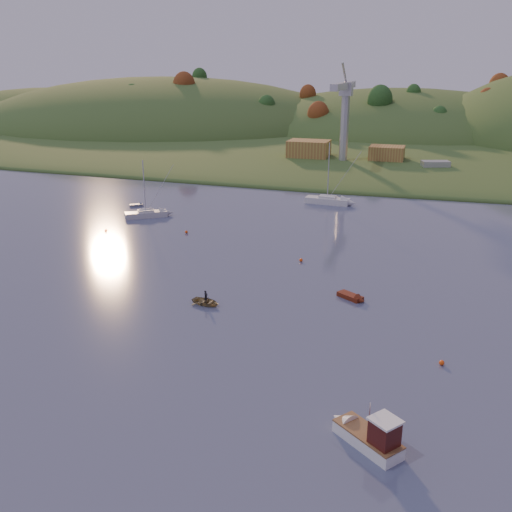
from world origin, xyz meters
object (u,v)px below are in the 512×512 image
(red_tender, at_px, (355,298))
(grey_dinghy, at_px, (139,205))
(sailboat_far, at_px, (327,200))
(canoe, at_px, (206,302))
(sailboat_near, at_px, (146,214))
(fishing_boat, at_px, (364,432))

(red_tender, relative_size, grey_dinghy, 1.33)
(sailboat_far, bearing_deg, canoe, -89.78)
(canoe, bearing_deg, red_tender, -55.11)
(sailboat_near, bearing_deg, fishing_boat, -84.70)
(grey_dinghy, bearing_deg, sailboat_near, -88.33)
(canoe, relative_size, grey_dinghy, 1.20)
(sailboat_near, bearing_deg, canoe, -88.23)
(sailboat_far, xyz_separation_m, grey_dinghy, (-35.65, -13.58, -0.57))
(fishing_boat, distance_m, red_tender, 27.52)
(sailboat_near, height_order, canoe, sailboat_near)
(canoe, xyz_separation_m, grey_dinghy, (-31.84, 41.62, -0.15))
(fishing_boat, bearing_deg, sailboat_near, -11.40)
(grey_dinghy, bearing_deg, sailboat_far, -14.74)
(sailboat_far, distance_m, canoe, 55.33)
(fishing_boat, distance_m, sailboat_near, 72.40)
(fishing_boat, height_order, red_tender, fishing_boat)
(sailboat_far, relative_size, grey_dinghy, 4.16)
(sailboat_near, bearing_deg, sailboat_far, -0.79)
(fishing_boat, height_order, grey_dinghy, fishing_boat)
(fishing_boat, bearing_deg, grey_dinghy, -11.82)
(canoe, bearing_deg, grey_dinghy, 50.30)
(sailboat_near, relative_size, grey_dinghy, 3.59)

